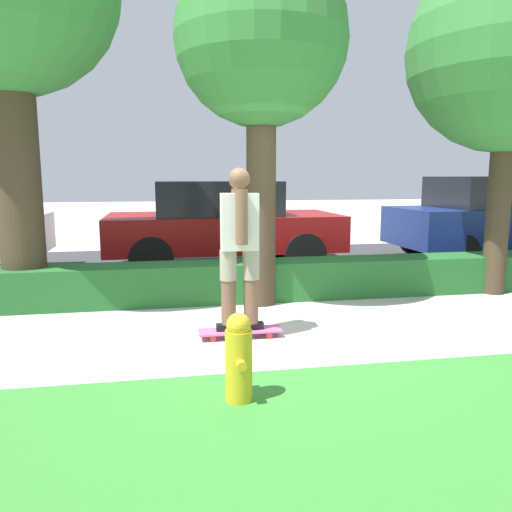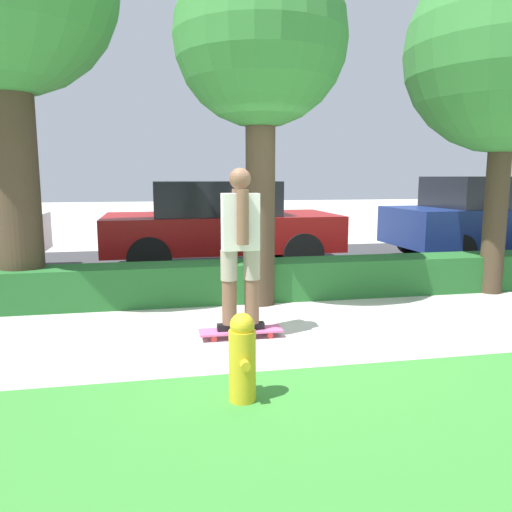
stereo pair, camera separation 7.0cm
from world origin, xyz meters
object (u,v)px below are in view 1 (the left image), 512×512
parked_car_rear (494,218)px  tree_mid (261,44)px  skateboard (240,331)px  parked_car_middle (221,223)px  fire_hydrant (239,358)px  tree_far (510,51)px  skater_person (240,245)px

parked_car_rear → tree_mid: bearing=-155.0°
skateboard → parked_car_middle: parked_car_middle is taller
fire_hydrant → tree_far: bearing=34.5°
parked_car_rear → fire_hydrant: size_ratio=6.05×
tree_mid → fire_hydrant: size_ratio=6.48×
fire_hydrant → skateboard: bearing=81.1°
tree_far → parked_car_middle: (-3.65, 2.78, -2.52)m
skateboard → tree_far: 5.30m
skateboard → tree_mid: (0.49, 1.35, 3.22)m
tree_mid → parked_car_middle: tree_mid is taller
skateboard → skater_person: skater_person is taller
tree_mid → parked_car_rear: bearing=26.7°
tree_far → parked_car_middle: size_ratio=1.13×
parked_car_middle → skater_person: bearing=-94.5°
skater_person → tree_mid: tree_mid is taller
tree_mid → tree_far: (3.44, 0.01, 0.07)m
skater_person → parked_car_middle: size_ratio=0.40×
parked_car_rear → fire_hydrant: bearing=-139.3°
fire_hydrant → parked_car_rear: bearing=42.4°
skateboard → skater_person: 0.91m
tree_far → tree_mid: bearing=-179.9°
fire_hydrant → tree_mid: bearing=75.8°
parked_car_middle → parked_car_rear: (5.52, -0.12, 0.02)m
tree_mid → parked_car_rear: 6.43m
skateboard → fire_hydrant: bearing=-98.9°
skateboard → skater_person: size_ratio=0.52×
skater_person → parked_car_rear: bearing=34.7°
tree_far → parked_car_rear: bearing=54.9°
tree_far → fire_hydrant: 5.88m
parked_car_middle → fire_hydrant: bearing=-95.9°
tree_mid → fire_hydrant: bearing=-104.2°
skateboard → skater_person: (-0.00, -0.00, 0.91)m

